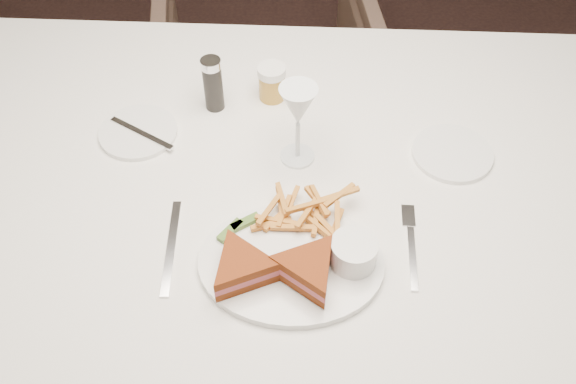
# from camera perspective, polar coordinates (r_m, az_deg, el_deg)

# --- Properties ---
(table) EXTENTS (1.63, 1.14, 0.75)m
(table) POSITION_cam_1_polar(r_m,az_deg,el_deg) (1.52, -0.01, -9.04)
(table) COLOR white
(table) RESTS_ON ground
(chair_far) EXTENTS (0.73, 0.69, 0.69)m
(chair_far) POSITION_cam_1_polar(r_m,az_deg,el_deg) (2.13, -1.93, 10.87)
(chair_far) COLOR #4B372E
(chair_far) RESTS_ON ground
(table_setting) EXTENTS (0.79, 0.62, 0.18)m
(table_setting) POSITION_cam_1_polar(r_m,az_deg,el_deg) (1.14, 0.16, -1.32)
(table_setting) COLOR white
(table_setting) RESTS_ON table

